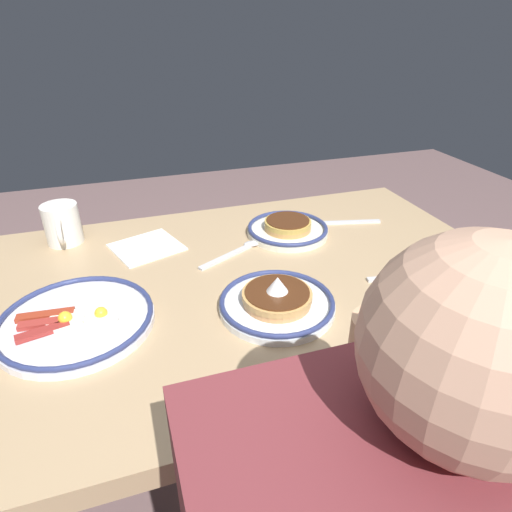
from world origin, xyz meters
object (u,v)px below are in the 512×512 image
object	(u,v)px
plate_center_pancakes	(277,301)
plate_far_companion	(76,320)
fork_far	(346,222)
tea_spoon	(239,250)
fork_near	(415,277)
paper_napkin	(147,247)
coffee_mug	(62,224)
plate_near_main	(288,229)

from	to	relation	value
plate_center_pancakes	plate_far_companion	size ratio (longest dim) A/B	0.81
fork_far	tea_spoon	world-z (taller)	tea_spoon
fork_near	fork_far	size ratio (longest dim) A/B	1.10
paper_napkin	fork_far	distance (m)	0.53
fork_far	coffee_mug	bearing A→B (deg)	-9.28
fork_near	fork_far	world-z (taller)	same
plate_near_main	fork_far	distance (m)	0.18
plate_far_companion	paper_napkin	size ratio (longest dim) A/B	1.84
plate_center_pancakes	fork_far	world-z (taller)	plate_center_pancakes
paper_napkin	tea_spoon	bearing A→B (deg)	156.29
plate_far_companion	fork_far	xyz separation A→B (m)	(-0.68, -0.24, -0.01)
plate_center_pancakes	tea_spoon	bearing A→B (deg)	-88.61
plate_far_companion	coffee_mug	size ratio (longest dim) A/B	2.32
plate_near_main	fork_far	xyz separation A→B (m)	(-0.18, -0.01, -0.01)
paper_napkin	fork_near	world-z (taller)	fork_near
fork_near	tea_spoon	distance (m)	0.40
plate_near_main	plate_far_companion	bearing A→B (deg)	24.71
plate_center_pancakes	tea_spoon	world-z (taller)	plate_center_pancakes
plate_near_main	fork_far	size ratio (longest dim) A/B	1.12
plate_center_pancakes	coffee_mug	world-z (taller)	coffee_mug
plate_center_pancakes	plate_near_main	bearing A→B (deg)	-115.41
fork_near	tea_spoon	size ratio (longest dim) A/B	1.21
plate_near_main	fork_near	distance (m)	0.34
plate_near_main	tea_spoon	bearing A→B (deg)	19.98
fork_near	plate_near_main	bearing A→B (deg)	-57.98
plate_far_companion	fork_far	bearing A→B (deg)	-160.26
coffee_mug	paper_napkin	world-z (taller)	coffee_mug
tea_spoon	plate_far_companion	bearing A→B (deg)	26.56
coffee_mug	tea_spoon	distance (m)	0.44
plate_center_pancakes	fork_far	distance (m)	0.44
plate_center_pancakes	fork_near	distance (m)	0.32
plate_near_main	tea_spoon	distance (m)	0.16
paper_napkin	tea_spoon	world-z (taller)	tea_spoon
paper_napkin	plate_near_main	bearing A→B (deg)	173.97
coffee_mug	fork_near	size ratio (longest dim) A/B	0.59
fork_far	tea_spoon	size ratio (longest dim) A/B	1.10
plate_center_pancakes	fork_near	xyz separation A→B (m)	(-0.32, -0.01, -0.01)
coffee_mug	fork_far	xyz separation A→B (m)	(-0.72, 0.12, -0.05)
coffee_mug	fork_far	bearing A→B (deg)	170.72
coffee_mug	tea_spoon	xyz separation A→B (m)	(-0.39, 0.18, -0.05)
fork_far	plate_near_main	bearing A→B (deg)	3.95
plate_center_pancakes	tea_spoon	distance (m)	0.24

